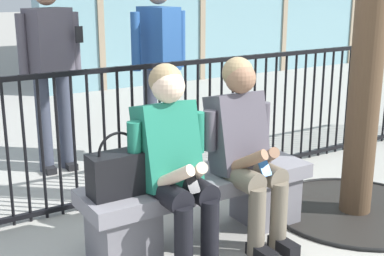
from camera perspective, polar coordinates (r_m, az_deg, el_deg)
ground_plane at (r=3.67m, az=0.84°, el=-11.73°), size 60.00×60.00×0.00m
stone_bench at (r=3.55m, az=0.86°, el=-7.83°), size 1.60×0.44×0.45m
seated_person_with_phone at (r=3.18m, az=-1.88°, el=-3.32°), size 0.52×0.66×1.21m
seated_person_companion at (r=3.47m, az=5.73°, el=-1.83°), size 0.52×0.66×1.21m
handbag_on_bench at (r=3.17m, az=-7.90°, el=-4.76°), size 0.36×0.17×0.39m
bystander_at_railing at (r=4.87m, az=-14.94°, el=6.95°), size 0.55×0.34×1.71m
bystander_further_back at (r=4.95m, az=-3.55°, el=7.55°), size 0.55×0.41×1.71m
plaza_railing at (r=4.18m, az=-5.60°, el=-0.40°), size 7.77×0.04×1.07m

